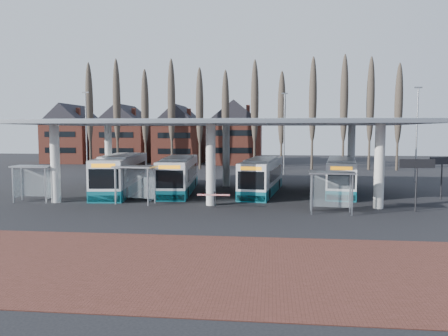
# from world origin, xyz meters

# --- Properties ---
(ground) EXTENTS (140.00, 140.00, 0.00)m
(ground) POSITION_xyz_m (0.00, 0.00, 0.00)
(ground) COLOR black
(ground) RESTS_ON ground
(brick_strip) EXTENTS (70.00, 10.00, 0.03)m
(brick_strip) POSITION_xyz_m (0.00, -12.00, 0.01)
(brick_strip) COLOR brown
(brick_strip) RESTS_ON ground
(station_canopy) EXTENTS (32.00, 16.00, 6.34)m
(station_canopy) POSITION_xyz_m (0.00, 8.00, 5.68)
(station_canopy) COLOR silver
(station_canopy) RESTS_ON ground
(poplar_row) EXTENTS (45.10, 1.10, 14.50)m
(poplar_row) POSITION_xyz_m (0.00, 33.00, 8.78)
(poplar_row) COLOR #473D33
(poplar_row) RESTS_ON ground
(townhouse_row) EXTENTS (36.80, 10.30, 12.25)m
(townhouse_row) POSITION_xyz_m (-15.75, 44.00, 5.94)
(townhouse_row) COLOR brown
(townhouse_row) RESTS_ON ground
(lamp_post_a) EXTENTS (0.80, 0.16, 10.17)m
(lamp_post_a) POSITION_xyz_m (-18.00, 22.00, 5.34)
(lamp_post_a) COLOR slate
(lamp_post_a) RESTS_ON ground
(lamp_post_b) EXTENTS (0.80, 0.16, 10.17)m
(lamp_post_b) POSITION_xyz_m (6.00, 26.00, 5.34)
(lamp_post_b) COLOR slate
(lamp_post_b) RESTS_ON ground
(lamp_post_c) EXTENTS (0.80, 0.16, 10.17)m
(lamp_post_c) POSITION_xyz_m (20.00, 20.00, 5.34)
(lamp_post_c) COLOR slate
(lamp_post_c) RESTS_ON ground
(bus_0) EXTENTS (4.04, 12.35, 3.37)m
(bus_0) POSITION_xyz_m (-8.89, 8.47, 1.59)
(bus_0) COLOR silver
(bus_0) RESTS_ON ground
(bus_1) EXTENTS (3.39, 11.54, 3.16)m
(bus_1) POSITION_xyz_m (-3.86, 9.35, 1.49)
(bus_1) COLOR silver
(bus_1) RESTS_ON ground
(bus_2) EXTENTS (3.80, 11.28, 3.07)m
(bus_2) POSITION_xyz_m (3.62, 9.50, 1.45)
(bus_2) COLOR silver
(bus_2) RESTS_ON ground
(bus_3) EXTENTS (4.00, 11.20, 3.05)m
(bus_3) POSITION_xyz_m (10.64, 10.56, 1.44)
(bus_3) COLOR silver
(bus_3) RESTS_ON ground
(shelter_0) EXTENTS (3.04, 1.54, 2.81)m
(shelter_0) POSITION_xyz_m (-13.86, 2.70, 2.04)
(shelter_0) COLOR gray
(shelter_0) RESTS_ON ground
(shelter_1) EXTENTS (3.28, 2.00, 2.86)m
(shelter_1) POSITION_xyz_m (-5.72, 2.65, 2.08)
(shelter_1) COLOR gray
(shelter_1) RESTS_ON ground
(shelter_2) EXTENTS (3.07, 1.67, 2.78)m
(shelter_2) POSITION_xyz_m (8.40, 0.28, 2.02)
(shelter_2) COLOR gray
(shelter_2) RESTS_ON ground
(info_sign_0) EXTENTS (2.41, 0.42, 3.59)m
(info_sign_0) POSITION_xyz_m (14.19, 1.38, 3.01)
(info_sign_0) COLOR black
(info_sign_0) RESTS_ON ground
(info_sign_1) EXTENTS (2.19, 0.96, 3.42)m
(info_sign_1) POSITION_xyz_m (17.86, 6.90, 2.87)
(info_sign_1) COLOR black
(info_sign_1) RESTS_ON ground
(barrier) EXTENTS (2.31, 0.66, 1.15)m
(barrier) POSITION_xyz_m (0.40, 1.12, 0.89)
(barrier) COLOR black
(barrier) RESTS_ON ground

